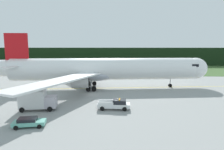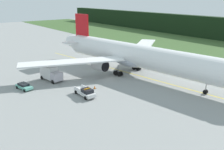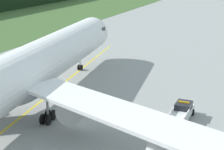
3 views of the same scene
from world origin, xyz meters
TOP-DOWN VIEW (x-y plane):
  - ground at (0.00, 0.00)m, footprint 320.00×320.00m
  - taxiway_centerline_main at (2.40, 8.00)m, footprint 76.38×10.94m
  - airliner at (1.86, 7.93)m, footprint 58.97×51.45m
  - ops_pickup_truck at (6.28, -10.22)m, footprint 5.79×2.26m
  - apron_cone at (3.84, -6.28)m, footprint 0.56×0.56m

SIDE VIEW (x-z plane):
  - ground at x=0.00m, z-range 0.00..0.00m
  - taxiway_centerline_main at x=2.40m, z-range 0.00..0.01m
  - apron_cone at x=3.84m, z-range -0.01..0.70m
  - ops_pickup_truck at x=6.28m, z-range -0.07..1.87m
  - airliner at x=1.86m, z-range -2.21..12.32m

